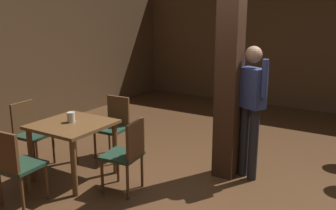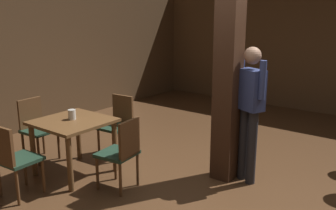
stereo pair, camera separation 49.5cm
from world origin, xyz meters
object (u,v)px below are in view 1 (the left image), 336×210
chair_east (127,152)px  napkin_cup (71,117)px  chair_north (114,124)px  chair_west (30,130)px  chair_south (16,163)px  standing_person (251,103)px  dining_table (73,133)px

chair_east → napkin_cup: chair_east is taller
chair_north → chair_west: (-0.82, -0.86, 0.00)m
chair_east → chair_south: same height
napkin_cup → standing_person: (1.97, 1.17, 0.19)m
napkin_cup → standing_person: bearing=30.7°
dining_table → chair_east: chair_east is taller
dining_table → chair_west: chair_west is taller
dining_table → chair_east: (0.84, 0.04, -0.11)m
chair_east → chair_south: (-0.84, -0.91, 0.00)m
chair_east → standing_person: bearing=46.2°
chair_east → chair_north: 1.18m
chair_east → chair_north: size_ratio=1.00×
chair_west → chair_east: bearing=1.9°
dining_table → chair_south: 0.87m
chair_south → chair_north: same height
dining_table → chair_east: 0.85m
napkin_cup → standing_person: 2.29m
chair_east → napkin_cup: 0.93m
dining_table → standing_person: 2.30m
chair_north → napkin_cup: chair_north is taller
dining_table → chair_north: size_ratio=1.00×
chair_east → chair_south: bearing=-132.7°
chair_south → napkin_cup: 0.94m
dining_table → chair_east: bearing=3.0°
chair_south → chair_west: same height
napkin_cup → chair_south: bearing=-87.9°
dining_table → napkin_cup: (-0.03, 0.02, 0.20)m
chair_south → chair_north: bearing=90.6°
chair_east → dining_table: bearing=-177.0°
chair_east → standing_person: size_ratio=0.52×
napkin_cup → chair_west: bearing=-177.9°
dining_table → chair_west: (-0.84, -0.01, -0.11)m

